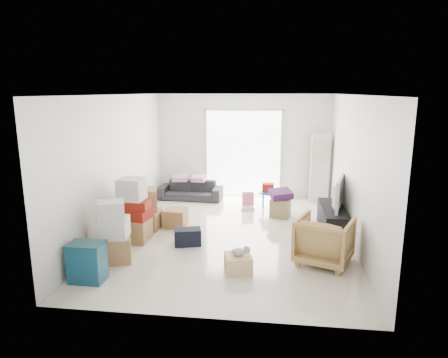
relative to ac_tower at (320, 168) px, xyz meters
The scene contains 21 objects.
room_shell 3.32m from the ac_tower, 126.35° to the right, with size 4.98×6.48×3.18m.
sliding_door 2.01m from the ac_tower, behind, with size 2.10×0.04×2.33m.
ac_tower is the anchor object (origin of this frame).
tv_console 2.32m from the ac_tower, 88.72° to the right, with size 0.45×1.51×0.50m, color black.
television 2.25m from the ac_tower, 88.72° to the right, with size 1.05×0.61×0.14m, color black.
sofa 3.33m from the ac_tower, behind, with size 1.64×0.48×0.64m, color #2A292F.
pillow_left 3.56m from the ac_tower, behind, with size 0.39×0.31×0.12m, color #BF8B9F.
pillow_right 3.06m from the ac_tower, behind, with size 0.33×0.26×0.11m, color #BF8B9F.
armchair 3.82m from the ac_tower, 94.58° to the right, with size 0.83×0.78×0.86m, color tan.
storage_bins 6.24m from the ac_tower, 128.32° to the right, with size 0.52×0.37×0.60m.
box_stack_a 5.61m from the ac_tower, 132.13° to the right, with size 0.69×0.63×1.03m.
box_stack_b 4.92m from the ac_tower, 139.79° to the right, with size 0.70×0.59×1.19m.
box_stack_c 4.52m from the ac_tower, 145.74° to the right, with size 0.60×0.60×0.84m.
loose_box 3.97m from the ac_tower, 143.70° to the right, with size 0.45×0.45×0.37m, color #9A6945.
duffel_bag 4.31m from the ac_tower, 129.19° to the right, with size 0.48×0.29×0.31m, color black.
ottoman 1.80m from the ac_tower, 125.67° to the right, with size 0.42×0.42×0.42m, color #8B8051.
blanket 1.72m from the ac_tower, 125.67° to the right, with size 0.46×0.46×0.14m, color #4D2257.
kids_table 1.49m from the ac_tower, 153.08° to the right, with size 0.45×0.45×0.59m.
toy_walker 2.09m from the ac_tower, 153.18° to the right, with size 0.34×0.31×0.41m.
wood_crate 4.65m from the ac_tower, 111.22° to the right, with size 0.40×0.40×0.27m, color #DCAB7F.
plush_bunny 4.61m from the ac_tower, 110.88° to the right, with size 0.29×0.16×0.15m.
Camera 1 is at (0.78, -7.41, 2.76)m, focal length 32.00 mm.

